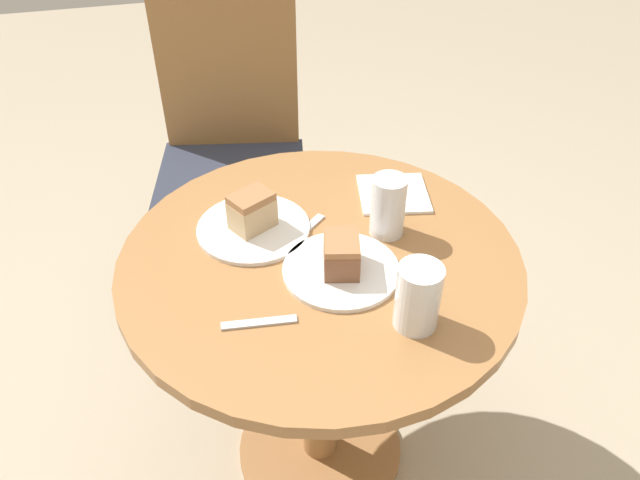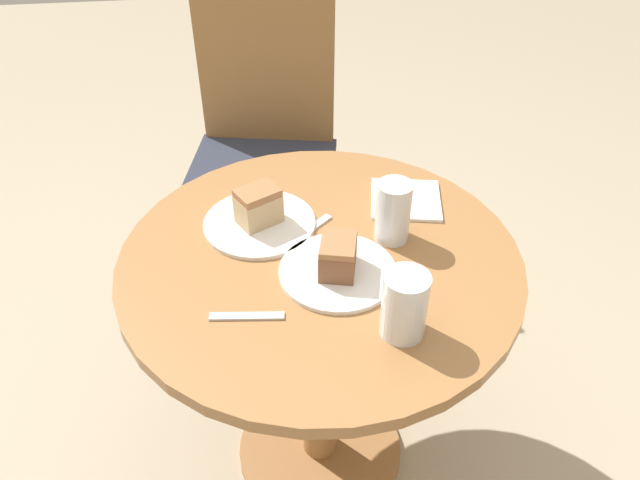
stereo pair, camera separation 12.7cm
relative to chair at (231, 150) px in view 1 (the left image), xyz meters
The scene contains 12 objects.
ground_plane 0.99m from the chair, 84.17° to the right, with size 8.00×8.00×0.00m, color tan.
table 0.85m from the chair, 84.17° to the right, with size 0.84×0.84×0.72m.
chair is the anchor object (origin of this frame).
plate_near 0.94m from the chair, 82.80° to the right, with size 0.24×0.24×0.01m.
plate_far 0.76m from the chair, 92.66° to the right, with size 0.25×0.25×0.01m.
cake_slice_near 0.95m from the chair, 82.80° to the right, with size 0.09×0.10×0.07m.
cake_slice_far 0.77m from the chair, 92.66° to the right, with size 0.11×0.10×0.08m.
glass_lemonade 1.13m from the chair, 79.09° to the right, with size 0.08×0.08×0.13m.
glass_water 0.89m from the chair, 73.03° to the right, with size 0.07×0.07×0.14m.
napkin_stack 0.78m from the chair, 65.50° to the right, with size 0.19×0.19×0.01m.
fork 0.81m from the chair, 85.60° to the right, with size 0.14×0.13×0.00m.
spoon 1.03m from the chair, 94.05° to the right, with size 0.14×0.03×0.00m.
Camera 1 is at (-0.25, -0.96, 1.56)m, focal length 35.00 mm.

